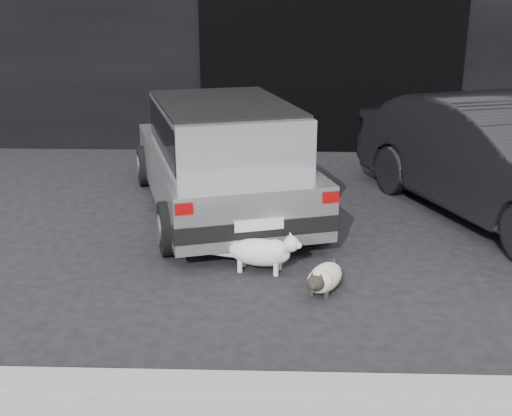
{
  "coord_description": "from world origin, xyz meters",
  "views": [
    {
      "loc": [
        0.19,
        -5.99,
        2.39
      ],
      "look_at": [
        -0.0,
        -0.32,
        0.48
      ],
      "focal_mm": 45.0,
      "sensor_mm": 36.0,
      "label": 1
    }
  ],
  "objects_px": {
    "silver_hatchback": "(222,152)",
    "cat_siamese": "(323,279)",
    "cat_white": "(264,252)",
    "second_car": "(503,161)"
  },
  "relations": [
    {
      "from": "cat_siamese",
      "to": "silver_hatchback",
      "type": "bearing_deg",
      "value": -42.27
    },
    {
      "from": "silver_hatchback",
      "to": "second_car",
      "type": "distance_m",
      "value": 3.07
    },
    {
      "from": "silver_hatchback",
      "to": "cat_siamese",
      "type": "relative_size",
      "value": 5.19
    },
    {
      "from": "silver_hatchback",
      "to": "cat_white",
      "type": "height_order",
      "value": "silver_hatchback"
    },
    {
      "from": "silver_hatchback",
      "to": "cat_siamese",
      "type": "height_order",
      "value": "silver_hatchback"
    },
    {
      "from": "cat_siamese",
      "to": "cat_white",
      "type": "bearing_deg",
      "value": -16.63
    },
    {
      "from": "cat_white",
      "to": "silver_hatchback",
      "type": "bearing_deg",
      "value": -150.73
    },
    {
      "from": "cat_white",
      "to": "second_car",
      "type": "bearing_deg",
      "value": 133.16
    },
    {
      "from": "cat_siamese",
      "to": "cat_white",
      "type": "distance_m",
      "value": 0.65
    },
    {
      "from": "second_car",
      "to": "cat_white",
      "type": "bearing_deg",
      "value": -170.9
    }
  ]
}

